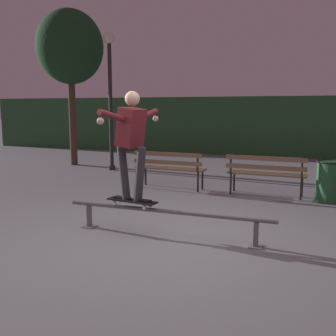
{
  "coord_description": "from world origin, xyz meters",
  "views": [
    {
      "loc": [
        1.83,
        -4.82,
        1.81
      ],
      "look_at": [
        -0.26,
        0.92,
        0.85
      ],
      "focal_mm": 41.25,
      "sensor_mm": 36.0,
      "label": 1
    }
  ],
  "objects_px": {
    "skateboard": "(132,201)",
    "trash_can": "(329,181)",
    "tree_far_left": "(70,48)",
    "skateboarder": "(131,137)",
    "lamp_post_left": "(110,84)",
    "park_bench_left_center": "(266,171)",
    "park_bench_leftmost": "(169,165)",
    "grind_rail": "(166,215)"
  },
  "relations": [
    {
      "from": "skateboard",
      "to": "trash_can",
      "type": "xyz_separation_m",
      "value": [
        2.78,
        3.01,
        -0.06
      ]
    },
    {
      "from": "tree_far_left",
      "to": "skateboard",
      "type": "bearing_deg",
      "value": -49.84
    },
    {
      "from": "skateboarder",
      "to": "lamp_post_left",
      "type": "height_order",
      "value": "lamp_post_left"
    },
    {
      "from": "park_bench_left_center",
      "to": "skateboarder",
      "type": "bearing_deg",
      "value": -117.27
    },
    {
      "from": "skateboarder",
      "to": "skateboard",
      "type": "bearing_deg",
      "value": 170.14
    },
    {
      "from": "park_bench_leftmost",
      "to": "trash_can",
      "type": "distance_m",
      "value": 3.31
    },
    {
      "from": "skateboarder",
      "to": "tree_far_left",
      "type": "height_order",
      "value": "tree_far_left"
    },
    {
      "from": "grind_rail",
      "to": "skateboard",
      "type": "bearing_deg",
      "value": 180.0
    },
    {
      "from": "grind_rail",
      "to": "lamp_post_left",
      "type": "height_order",
      "value": "lamp_post_left"
    },
    {
      "from": "grind_rail",
      "to": "tree_far_left",
      "type": "xyz_separation_m",
      "value": [
        -5.19,
        5.52,
        3.31
      ]
    },
    {
      "from": "grind_rail",
      "to": "tree_far_left",
      "type": "bearing_deg",
      "value": 133.21
    },
    {
      "from": "grind_rail",
      "to": "park_bench_leftmost",
      "type": "height_order",
      "value": "park_bench_leftmost"
    },
    {
      "from": "skateboard",
      "to": "grind_rail",
      "type": "bearing_deg",
      "value": 0.0
    },
    {
      "from": "tree_far_left",
      "to": "lamp_post_left",
      "type": "relative_size",
      "value": 1.22
    },
    {
      "from": "park_bench_left_center",
      "to": "grind_rail",
      "type": "bearing_deg",
      "value": -108.96
    },
    {
      "from": "skateboarder",
      "to": "park_bench_left_center",
      "type": "bearing_deg",
      "value": 62.73
    },
    {
      "from": "skateboard",
      "to": "tree_far_left",
      "type": "distance_m",
      "value": 7.88
    },
    {
      "from": "grind_rail",
      "to": "lamp_post_left",
      "type": "relative_size",
      "value": 0.78
    },
    {
      "from": "grind_rail",
      "to": "skateboarder",
      "type": "relative_size",
      "value": 1.96
    },
    {
      "from": "grind_rail",
      "to": "skateboard",
      "type": "distance_m",
      "value": 0.55
    },
    {
      "from": "skateboarder",
      "to": "tree_far_left",
      "type": "relative_size",
      "value": 0.33
    },
    {
      "from": "skateboard",
      "to": "trash_can",
      "type": "relative_size",
      "value": 1.0
    },
    {
      "from": "skateboarder",
      "to": "grind_rail",
      "type": "bearing_deg",
      "value": 0.05
    },
    {
      "from": "skateboard",
      "to": "trash_can",
      "type": "distance_m",
      "value": 4.1
    },
    {
      "from": "skateboarder",
      "to": "lamp_post_left",
      "type": "relative_size",
      "value": 0.4
    },
    {
      "from": "skateboard",
      "to": "park_bench_left_center",
      "type": "relative_size",
      "value": 0.5
    },
    {
      "from": "park_bench_left_center",
      "to": "park_bench_leftmost",
      "type": "bearing_deg",
      "value": 180.0
    },
    {
      "from": "lamp_post_left",
      "to": "grind_rail",
      "type": "bearing_deg",
      "value": -54.69
    },
    {
      "from": "trash_can",
      "to": "tree_far_left",
      "type": "bearing_deg",
      "value": 161.36
    },
    {
      "from": "tree_far_left",
      "to": "lamp_post_left",
      "type": "distance_m",
      "value": 2.04
    },
    {
      "from": "tree_far_left",
      "to": "skateboarder",
      "type": "bearing_deg",
      "value": -49.83
    },
    {
      "from": "skateboard",
      "to": "skateboarder",
      "type": "height_order",
      "value": "skateboarder"
    },
    {
      "from": "park_bench_leftmost",
      "to": "lamp_post_left",
      "type": "distance_m",
      "value": 3.74
    },
    {
      "from": "skateboard",
      "to": "lamp_post_left",
      "type": "bearing_deg",
      "value": 121.11
    },
    {
      "from": "grind_rail",
      "to": "trash_can",
      "type": "relative_size",
      "value": 3.82
    },
    {
      "from": "grind_rail",
      "to": "lamp_post_left",
      "type": "distance_m",
      "value": 6.54
    },
    {
      "from": "park_bench_left_center",
      "to": "tree_far_left",
      "type": "distance_m",
      "value": 7.38
    },
    {
      "from": "grind_rail",
      "to": "park_bench_leftmost",
      "type": "bearing_deg",
      "value": 109.12
    },
    {
      "from": "skateboarder",
      "to": "tree_far_left",
      "type": "bearing_deg",
      "value": 130.17
    },
    {
      "from": "park_bench_left_center",
      "to": "skateboard",
      "type": "bearing_deg",
      "value": -117.32
    },
    {
      "from": "skateboarder",
      "to": "park_bench_left_center",
      "type": "xyz_separation_m",
      "value": [
        1.57,
        3.05,
        -0.87
      ]
    },
    {
      "from": "park_bench_leftmost",
      "to": "park_bench_left_center",
      "type": "height_order",
      "value": "same"
    }
  ]
}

